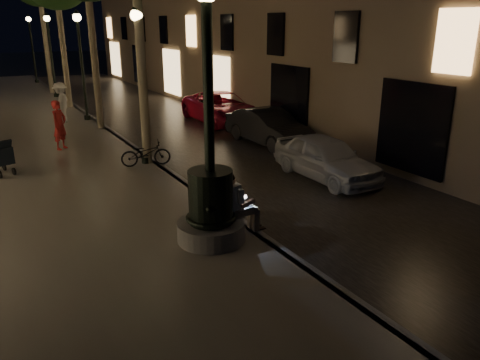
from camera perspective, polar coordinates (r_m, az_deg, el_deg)
ground at (r=21.91m, az=-16.66°, el=6.18°), size 120.00×120.00×0.00m
cobble_lane at (r=22.77m, az=-9.30°, el=7.19°), size 6.00×45.00×0.02m
promenade at (r=21.36m, az=-27.14°, el=4.85°), size 8.00×45.00×0.20m
curb_strip at (r=21.89m, az=-16.69°, el=6.43°), size 0.25×45.00×0.20m
fountain_lamppost at (r=9.38m, az=-3.62°, el=-1.67°), size 1.40×1.40×5.21m
seated_man_laptop at (r=9.75m, az=-0.36°, el=-2.65°), size 1.00×0.34×1.37m
lamp_curb_a at (r=14.67m, az=-12.12°, el=13.50°), size 0.36×0.36×4.81m
lamp_curb_b at (r=22.39m, az=-18.87°, el=14.62°), size 0.36×0.36×4.81m
lamp_curb_c at (r=30.26m, az=-22.16°, el=15.09°), size 0.36×0.36×4.81m
lamp_curb_d at (r=38.18m, az=-24.09°, el=15.34°), size 0.36×0.36×4.81m
stroller at (r=15.32m, az=-27.25°, el=2.75°), size 0.74×1.18×1.20m
car_front at (r=14.14m, az=10.44°, el=2.72°), size 1.54×3.79×1.29m
car_second at (r=17.92m, az=3.47°, el=6.45°), size 1.64×4.13×1.34m
car_third at (r=21.94m, az=-2.27°, el=8.82°), size 2.53×5.11×1.39m
pedestrian_red at (r=17.56m, az=-21.14°, el=6.27°), size 0.74×0.73×1.72m
pedestrian_white at (r=22.37m, az=-20.98°, el=8.81°), size 1.17×1.32×1.77m
bicycle at (r=14.82m, az=-11.42°, el=3.21°), size 1.61×0.88×0.80m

